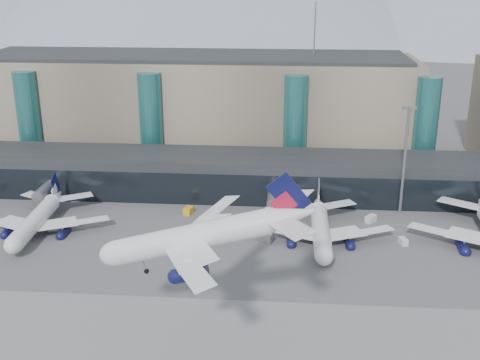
# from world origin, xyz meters

# --- Properties ---
(ground) EXTENTS (900.00, 900.00, 0.00)m
(ground) POSITION_xyz_m (0.00, 0.00, 0.00)
(ground) COLOR #515154
(ground) RESTS_ON ground
(concourse) EXTENTS (170.00, 27.00, 10.00)m
(concourse) POSITION_xyz_m (-0.02, 57.73, 4.97)
(concourse) COLOR black
(concourse) RESTS_ON ground
(terminal_main) EXTENTS (130.00, 30.00, 31.00)m
(terminal_main) POSITION_xyz_m (-25.00, 90.00, 15.44)
(terminal_main) COLOR gray
(terminal_main) RESTS_ON ground
(teal_towers) EXTENTS (116.40, 19.40, 46.00)m
(teal_towers) POSITION_xyz_m (-14.99, 74.01, 14.01)
(teal_towers) COLOR #256868
(teal_towers) RESTS_ON ground
(lightmast_mid) EXTENTS (3.00, 1.20, 25.60)m
(lightmast_mid) POSITION_xyz_m (30.00, 48.00, 14.42)
(lightmast_mid) COLOR slate
(lightmast_mid) RESTS_ON ground
(hero_jet) EXTENTS (30.94, 32.05, 10.32)m
(hero_jet) POSITION_xyz_m (-7.11, -12.68, 21.53)
(hero_jet) COLOR white
(hero_jet) RESTS_ON ground
(jet_parked_left) EXTENTS (32.69, 31.81, 10.53)m
(jet_parked_left) POSITION_xyz_m (-51.36, 32.33, 3.98)
(jet_parked_left) COLOR white
(jet_parked_left) RESTS_ON ground
(jet_parked_mid) EXTENTS (32.91, 31.68, 10.59)m
(jet_parked_mid) POSITION_xyz_m (10.38, 32.33, 4.01)
(jet_parked_mid) COLOR white
(jet_parked_mid) RESTS_ON ground
(veh_a) EXTENTS (3.18, 2.11, 1.66)m
(veh_a) POSITION_xyz_m (-47.78, 31.66, 0.83)
(veh_a) COLOR silver
(veh_a) RESTS_ON ground
(veh_b) EXTENTS (2.34, 3.11, 1.60)m
(veh_b) POSITION_xyz_m (-19.90, 43.25, 0.80)
(veh_b) COLOR gold
(veh_b) RESTS_ON ground
(veh_c) EXTENTS (3.70, 3.01, 1.82)m
(veh_c) POSITION_xyz_m (-1.20, 29.39, 0.91)
(veh_c) COLOR #48484D
(veh_c) RESTS_ON ground
(veh_d) EXTENTS (2.92, 3.11, 1.59)m
(veh_d) POSITION_xyz_m (22.42, 41.67, 0.80)
(veh_d) COLOR silver
(veh_d) RESTS_ON ground
(veh_g) EXTENTS (1.97, 2.62, 1.36)m
(veh_g) POSITION_xyz_m (27.69, 30.33, 0.68)
(veh_g) COLOR silver
(veh_g) RESTS_ON ground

